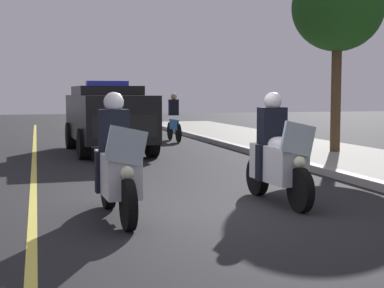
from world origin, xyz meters
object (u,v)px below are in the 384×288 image
at_px(police_motorcycle_lead_left, 117,167).
at_px(police_suv, 108,115).
at_px(police_motorcycle_lead_right, 277,158).
at_px(tree_far_back, 338,9).
at_px(cyclist_background, 174,118).

height_order(police_motorcycle_lead_left, police_suv, police_suv).
xyz_separation_m(police_motorcycle_lead_left, police_suv, (-8.87, 0.94, 0.37)).
relative_size(police_motorcycle_lead_left, police_motorcycle_lead_right, 1.00).
distance_m(police_motorcycle_lead_left, tree_far_back, 10.11).
relative_size(police_suv, tree_far_back, 0.98).
xyz_separation_m(police_motorcycle_lead_right, tree_far_back, (-6.15, 4.36, 3.29)).
relative_size(police_motorcycle_lead_right, police_suv, 0.43).
distance_m(cyclist_background, tree_far_back, 7.15).
relative_size(police_motorcycle_lead_right, tree_far_back, 0.42).
distance_m(police_motorcycle_lead_right, tree_far_back, 8.22).
bearing_deg(tree_far_back, police_motorcycle_lead_left, -46.29).
height_order(police_motorcycle_lead_right, tree_far_back, tree_far_back).
relative_size(cyclist_background, tree_far_back, 0.34).
relative_size(police_motorcycle_lead_left, cyclist_background, 1.22).
xyz_separation_m(police_suv, cyclist_background, (-3.26, 2.70, -0.22)).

